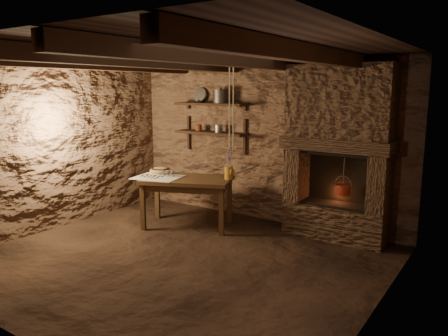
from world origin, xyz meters
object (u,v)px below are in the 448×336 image
Objects in this scene: stoneware_jug at (229,167)px; wooden_bowl at (160,171)px; iron_stockpot at (221,97)px; red_pot at (343,189)px; work_table at (187,200)px.

stoneware_jug is 1.29× the size of wooden_bowl.
wooden_bowl is (-1.11, -0.21, -0.14)m from stoneware_jug.
red_pot is at bearing -3.42° from iron_stockpot.
stoneware_jug is 0.78× the size of red_pot.
red_pot is at bearing 3.08° from stoneware_jug.
wooden_bowl is 0.60× the size of red_pot.
work_table is at bearing -94.26° from iron_stockpot.
iron_stockpot is at bearing 176.58° from red_pot.
red_pot is (2.07, 0.67, 0.31)m from work_table.
work_table is at bearing -162.09° from red_pot.
red_pot is at bearing 13.12° from wooden_bowl.
iron_stockpot reaches higher than work_table.
work_table is 3.43× the size of stoneware_jug.
red_pot is (2.01, -0.12, -1.16)m from iron_stockpot.
stoneware_jug reaches higher than wooden_bowl.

